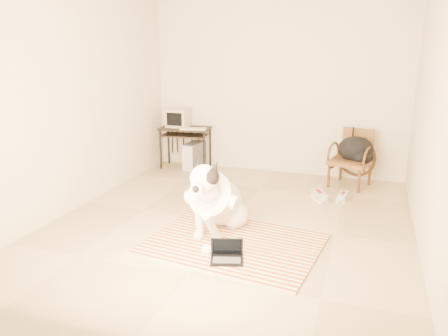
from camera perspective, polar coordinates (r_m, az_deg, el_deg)
The scene contains 16 objects.
floor at distance 5.14m, azimuth 1.11°, elevation -7.00°, with size 4.50×4.50×0.00m, color tan.
wall_back at distance 6.95m, azimuth 6.90°, elevation 10.37°, with size 4.50×4.50×0.00m, color beige.
wall_front at distance 2.76m, azimuth -13.10°, elevation 2.00°, with size 4.50×4.50×0.00m, color beige.
wall_left at distance 5.71m, azimuth -18.54°, elevation 8.54°, with size 4.50×4.50×0.00m, color beige.
wall_right at distance 4.60m, azimuth 25.83°, elevation 6.23°, with size 4.50×4.50×0.00m, color beige.
rug at distance 4.58m, azimuth 1.20°, elevation -9.81°, with size 1.87×1.52×0.02m.
dog at distance 4.72m, azimuth -1.09°, elevation -4.33°, with size 0.61×1.28×0.92m.
laptop at distance 4.21m, azimuth 0.37°, elevation -11.25°, with size 0.36×0.30×0.21m.
computer_desk at distance 7.25m, azimuth -5.11°, elevation 4.52°, with size 0.86×0.53×0.68m.
crt_monitor at distance 7.30m, azimuth -6.01°, elevation 6.53°, with size 0.34×0.33×0.30m.
desk_keyboard at distance 7.04m, azimuth -4.02°, elevation 5.13°, with size 0.42×0.15×0.03m, color #B7A88F.
pc_tower at distance 7.25m, azimuth -3.93°, elevation 1.59°, with size 0.24×0.49×0.44m.
rattan_chair at distance 6.59m, azimuth 16.37°, elevation 1.26°, with size 0.67×0.66×0.82m.
backpack at distance 6.50m, azimuth 16.95°, elevation 2.23°, with size 0.50×0.42×0.36m.
sneaker_left at distance 5.96m, azimuth 12.35°, elevation -3.61°, with size 0.27×0.34×0.11m.
sneaker_right at distance 6.03m, azimuth 15.25°, elevation -3.66°, with size 0.14×0.28×0.09m.
Camera 1 is at (1.43, -4.52, 1.98)m, focal length 35.00 mm.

